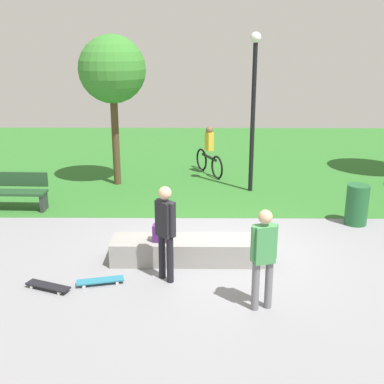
{
  "coord_description": "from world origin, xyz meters",
  "views": [
    {
      "loc": [
        -0.52,
        -8.95,
        4.03
      ],
      "look_at": [
        -0.6,
        0.6,
        1.02
      ],
      "focal_mm": 45.5,
      "sensor_mm": 36.0,
      "label": 1
    }
  ],
  "objects_px": {
    "skater_watching": "(165,227)",
    "lamp_post": "(254,98)",
    "skater_performing_trick": "(264,253)",
    "park_bench_near_path": "(14,190)",
    "cyclist_on_bicycle": "(209,154)",
    "skateboard_by_ledge": "(100,281)",
    "concrete_ledge": "(191,250)",
    "skateboard_spare": "(48,286)",
    "trash_bin": "(357,205)",
    "tree_young_birch": "(112,70)",
    "backpack_on_ledge": "(161,233)"
  },
  "relations": [
    {
      "from": "park_bench_near_path",
      "to": "skateboard_spare",
      "type": "bearing_deg",
      "value": -64.0
    },
    {
      "from": "backpack_on_ledge",
      "to": "skateboard_spare",
      "type": "distance_m",
      "value": 2.18
    },
    {
      "from": "park_bench_near_path",
      "to": "lamp_post",
      "type": "height_order",
      "value": "lamp_post"
    },
    {
      "from": "skater_performing_trick",
      "to": "trash_bin",
      "type": "bearing_deg",
      "value": 54.6
    },
    {
      "from": "skater_watching",
      "to": "lamp_post",
      "type": "distance_m",
      "value": 5.86
    },
    {
      "from": "lamp_post",
      "to": "trash_bin",
      "type": "distance_m",
      "value": 3.92
    },
    {
      "from": "cyclist_on_bicycle",
      "to": "trash_bin",
      "type": "bearing_deg",
      "value": -53.2
    },
    {
      "from": "lamp_post",
      "to": "skateboard_spare",
      "type": "bearing_deg",
      "value": -125.33
    },
    {
      "from": "skater_performing_trick",
      "to": "trash_bin",
      "type": "distance_m",
      "value": 4.54
    },
    {
      "from": "concrete_ledge",
      "to": "park_bench_near_path",
      "type": "relative_size",
      "value": 1.86
    },
    {
      "from": "skater_performing_trick",
      "to": "trash_bin",
      "type": "relative_size",
      "value": 1.77
    },
    {
      "from": "cyclist_on_bicycle",
      "to": "lamp_post",
      "type": "bearing_deg",
      "value": -58.31
    },
    {
      "from": "park_bench_near_path",
      "to": "trash_bin",
      "type": "height_order",
      "value": "trash_bin"
    },
    {
      "from": "trash_bin",
      "to": "backpack_on_ledge",
      "type": "bearing_deg",
      "value": -154.3
    },
    {
      "from": "park_bench_near_path",
      "to": "lamp_post",
      "type": "relative_size",
      "value": 0.38
    },
    {
      "from": "skater_performing_trick",
      "to": "skater_watching",
      "type": "bearing_deg",
      "value": 148.59
    },
    {
      "from": "trash_bin",
      "to": "lamp_post",
      "type": "bearing_deg",
      "value": 130.04
    },
    {
      "from": "skater_performing_trick",
      "to": "cyclist_on_bicycle",
      "type": "distance_m",
      "value": 8.03
    },
    {
      "from": "skateboard_by_ledge",
      "to": "park_bench_near_path",
      "type": "distance_m",
      "value": 4.8
    },
    {
      "from": "skater_watching",
      "to": "lamp_post",
      "type": "relative_size",
      "value": 0.4
    },
    {
      "from": "trash_bin",
      "to": "cyclist_on_bicycle",
      "type": "height_order",
      "value": "cyclist_on_bicycle"
    },
    {
      "from": "concrete_ledge",
      "to": "skateboard_spare",
      "type": "height_order",
      "value": "concrete_ledge"
    },
    {
      "from": "tree_young_birch",
      "to": "trash_bin",
      "type": "relative_size",
      "value": 4.52
    },
    {
      "from": "skater_performing_trick",
      "to": "trash_bin",
      "type": "xyz_separation_m",
      "value": [
        2.61,
        3.68,
        -0.49
      ]
    },
    {
      "from": "backpack_on_ledge",
      "to": "concrete_ledge",
      "type": "bearing_deg",
      "value": 13.62
    },
    {
      "from": "lamp_post",
      "to": "park_bench_near_path",
      "type": "bearing_deg",
      "value": -165.17
    },
    {
      "from": "concrete_ledge",
      "to": "skateboard_spare",
      "type": "relative_size",
      "value": 3.68
    },
    {
      "from": "skater_watching",
      "to": "trash_bin",
      "type": "relative_size",
      "value": 1.85
    },
    {
      "from": "skater_watching",
      "to": "park_bench_near_path",
      "type": "bearing_deg",
      "value": 136.99
    },
    {
      "from": "trash_bin",
      "to": "cyclist_on_bicycle",
      "type": "bearing_deg",
      "value": 126.8
    },
    {
      "from": "concrete_ledge",
      "to": "tree_young_birch",
      "type": "distance_m",
      "value": 6.34
    },
    {
      "from": "backpack_on_ledge",
      "to": "skateboard_spare",
      "type": "bearing_deg",
      "value": -145.91
    },
    {
      "from": "skateboard_spare",
      "to": "tree_young_birch",
      "type": "relative_size",
      "value": 0.2
    },
    {
      "from": "skateboard_spare",
      "to": "trash_bin",
      "type": "bearing_deg",
      "value": 26.89
    },
    {
      "from": "backpack_on_ledge",
      "to": "park_bench_near_path",
      "type": "height_order",
      "value": "park_bench_near_path"
    },
    {
      "from": "lamp_post",
      "to": "tree_young_birch",
      "type": "bearing_deg",
      "value": 170.56
    },
    {
      "from": "backpack_on_ledge",
      "to": "skateboard_spare",
      "type": "relative_size",
      "value": 0.39
    },
    {
      "from": "trash_bin",
      "to": "cyclist_on_bicycle",
      "type": "xyz_separation_m",
      "value": [
        -3.23,
        4.32,
        0.17
      ]
    },
    {
      "from": "tree_young_birch",
      "to": "concrete_ledge",
      "type": "bearing_deg",
      "value": -66.79
    },
    {
      "from": "concrete_ledge",
      "to": "skater_performing_trick",
      "type": "height_order",
      "value": "skater_performing_trick"
    },
    {
      "from": "skateboard_spare",
      "to": "cyclist_on_bicycle",
      "type": "distance_m",
      "value": 7.99
    },
    {
      "from": "skater_performing_trick",
      "to": "park_bench_near_path",
      "type": "bearing_deg",
      "value": 139.89
    },
    {
      "from": "tree_young_birch",
      "to": "cyclist_on_bicycle",
      "type": "xyz_separation_m",
      "value": [
        2.69,
        1.16,
        -2.58
      ]
    },
    {
      "from": "cyclist_on_bicycle",
      "to": "backpack_on_ledge",
      "type": "bearing_deg",
      "value": -99.42
    },
    {
      "from": "concrete_ledge",
      "to": "lamp_post",
      "type": "bearing_deg",
      "value": 70.55
    },
    {
      "from": "cyclist_on_bicycle",
      "to": "skater_performing_trick",
      "type": "bearing_deg",
      "value": -85.57
    },
    {
      "from": "skateboard_by_ledge",
      "to": "skateboard_spare",
      "type": "height_order",
      "value": "same"
    },
    {
      "from": "skateboard_by_ledge",
      "to": "concrete_ledge",
      "type": "bearing_deg",
      "value": 30.96
    },
    {
      "from": "skater_performing_trick",
      "to": "backpack_on_ledge",
      "type": "bearing_deg",
      "value": 136.19
    },
    {
      "from": "skateboard_spare",
      "to": "cyclist_on_bicycle",
      "type": "relative_size",
      "value": 0.49
    }
  ]
}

